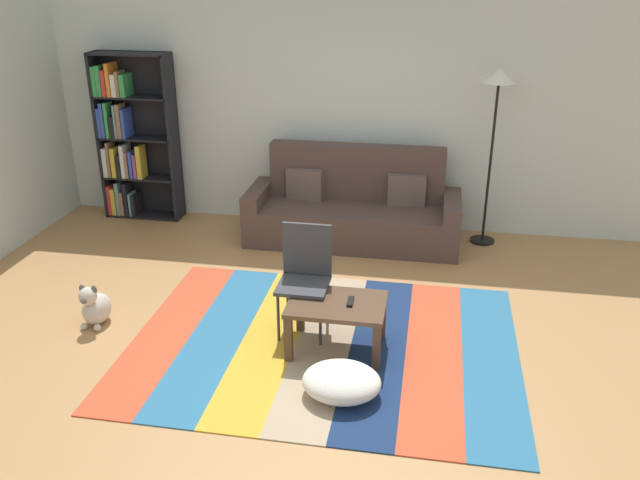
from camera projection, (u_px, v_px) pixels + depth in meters
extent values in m
plane|color=#B27F4C|center=(304.00, 333.00, 5.46)|extent=(14.00, 14.00, 0.00)
cube|color=silver|center=(348.00, 106.00, 7.23)|extent=(6.80, 0.10, 2.70)
cube|color=#C64C2D|center=(169.00, 329.00, 5.50)|extent=(0.44, 2.37, 0.01)
cube|color=teal|center=(219.00, 334.00, 5.43)|extent=(0.44, 2.37, 0.01)
cube|color=gold|center=(270.00, 339.00, 5.36)|extent=(0.44, 2.37, 0.01)
cube|color=tan|center=(323.00, 344.00, 5.29)|extent=(0.44, 2.37, 0.01)
cube|color=navy|center=(378.00, 349.00, 5.22)|extent=(0.44, 2.37, 0.01)
cube|color=#C64C2D|center=(434.00, 355.00, 5.15)|extent=(0.44, 2.37, 0.01)
cube|color=teal|center=(491.00, 360.00, 5.08)|extent=(0.44, 2.37, 0.01)
cube|color=#4C3833|center=(352.00, 225.00, 7.12)|extent=(1.90, 0.80, 0.40)
cube|color=#4C3833|center=(357.00, 172.00, 7.19)|extent=(1.90, 0.20, 0.60)
cube|color=#4C3833|center=(259.00, 212.00, 7.26)|extent=(0.18, 0.80, 0.56)
cube|color=#4C3833|center=(451.00, 224.00, 6.92)|extent=(0.18, 0.80, 0.56)
cube|color=brown|center=(305.00, 185.00, 7.23)|extent=(0.42, 0.19, 0.36)
cube|color=brown|center=(406.00, 191.00, 7.05)|extent=(0.42, 0.19, 0.36)
cube|color=black|center=(103.00, 136.00, 7.62)|extent=(0.04, 0.28, 1.90)
cube|color=black|center=(174.00, 140.00, 7.48)|extent=(0.04, 0.28, 1.90)
cube|color=black|center=(143.00, 135.00, 7.67)|extent=(0.90, 0.01, 1.90)
cube|color=black|center=(146.00, 214.00, 7.92)|extent=(0.86, 0.28, 0.02)
cube|color=black|center=(142.00, 177.00, 7.73)|extent=(0.86, 0.28, 0.02)
cube|color=black|center=(138.00, 138.00, 7.55)|extent=(0.86, 0.28, 0.02)
cube|color=black|center=(133.00, 97.00, 7.36)|extent=(0.86, 0.28, 0.02)
cube|color=black|center=(128.00, 54.00, 7.18)|extent=(0.86, 0.28, 0.02)
cube|color=red|center=(112.00, 199.00, 7.87)|extent=(0.04, 0.18, 0.35)
cube|color=gold|center=(117.00, 200.00, 7.88)|extent=(0.05, 0.21, 0.32)
cube|color=#668C99|center=(122.00, 197.00, 7.87)|extent=(0.04, 0.25, 0.39)
cube|color=#8C6647|center=(126.00, 202.00, 7.88)|extent=(0.04, 0.23, 0.28)
cube|color=black|center=(128.00, 198.00, 7.83)|extent=(0.04, 0.18, 0.39)
cube|color=#668C99|center=(133.00, 203.00, 7.85)|extent=(0.03, 0.18, 0.27)
cube|color=black|center=(137.00, 203.00, 7.87)|extent=(0.04, 0.24, 0.25)
cube|color=silver|center=(108.00, 161.00, 7.70)|extent=(0.05, 0.21, 0.34)
cube|color=#8C6647|center=(112.00, 159.00, 7.67)|extent=(0.03, 0.19, 0.41)
cube|color=gold|center=(116.00, 161.00, 7.68)|extent=(0.05, 0.20, 0.34)
cube|color=black|center=(121.00, 165.00, 7.68)|extent=(0.05, 0.19, 0.27)
cube|color=silver|center=(126.00, 160.00, 7.66)|extent=(0.05, 0.23, 0.38)
cube|color=#8C6647|center=(129.00, 164.00, 7.65)|extent=(0.03, 0.19, 0.30)
cube|color=#334CB2|center=(134.00, 163.00, 7.67)|extent=(0.04, 0.23, 0.31)
cube|color=purple|center=(138.00, 165.00, 7.66)|extent=(0.04, 0.23, 0.28)
cube|color=gold|center=(141.00, 161.00, 7.61)|extent=(0.05, 0.17, 0.38)
cube|color=#334CB2|center=(102.00, 122.00, 7.50)|extent=(0.04, 0.16, 0.33)
cube|color=#334CB2|center=(105.00, 119.00, 7.50)|extent=(0.04, 0.20, 0.39)
cube|color=green|center=(109.00, 120.00, 7.47)|extent=(0.04, 0.17, 0.40)
cube|color=black|center=(115.00, 126.00, 7.51)|extent=(0.05, 0.20, 0.25)
cube|color=#668C99|center=(119.00, 120.00, 7.50)|extent=(0.03, 0.26, 0.37)
cube|color=#8C6647|center=(121.00, 121.00, 7.46)|extent=(0.05, 0.18, 0.38)
cube|color=#334CB2|center=(127.00, 123.00, 7.48)|extent=(0.04, 0.23, 0.33)
cube|color=green|center=(97.00, 81.00, 7.33)|extent=(0.05, 0.20, 0.32)
cube|color=green|center=(101.00, 80.00, 7.31)|extent=(0.05, 0.18, 0.34)
cube|color=red|center=(107.00, 83.00, 7.32)|extent=(0.05, 0.21, 0.29)
cube|color=orange|center=(112.00, 79.00, 7.32)|extent=(0.04, 0.25, 0.36)
cube|color=silver|center=(116.00, 85.00, 7.31)|extent=(0.05, 0.19, 0.25)
cube|color=#8C6647|center=(121.00, 83.00, 7.30)|extent=(0.04, 0.20, 0.28)
cube|color=green|center=(126.00, 85.00, 7.31)|extent=(0.05, 0.24, 0.25)
cube|color=#513826|center=(337.00, 304.00, 5.07)|extent=(0.75, 0.53, 0.04)
cube|color=#513826|center=(288.00, 339.00, 5.00)|extent=(0.06, 0.06, 0.37)
cube|color=#513826|center=(377.00, 347.00, 4.90)|extent=(0.06, 0.06, 0.37)
cube|color=#513826|center=(300.00, 310.00, 5.41)|extent=(0.06, 0.06, 0.37)
cube|color=#513826|center=(382.00, 317.00, 5.31)|extent=(0.06, 0.06, 0.37)
ellipsoid|color=white|center=(342.00, 382.00, 4.63)|extent=(0.56, 0.48, 0.22)
ellipsoid|color=beige|center=(97.00, 309.00, 5.56)|extent=(0.22, 0.30, 0.26)
sphere|color=beige|center=(88.00, 296.00, 5.40)|extent=(0.15, 0.15, 0.15)
ellipsoid|color=#5B5750|center=(84.00, 301.00, 5.35)|extent=(0.06, 0.07, 0.05)
ellipsoid|color=#5B5750|center=(82.00, 289.00, 5.41)|extent=(0.05, 0.04, 0.08)
ellipsoid|color=#5B5750|center=(94.00, 290.00, 5.39)|extent=(0.05, 0.04, 0.08)
sphere|color=beige|center=(84.00, 326.00, 5.49)|extent=(0.06, 0.06, 0.06)
sphere|color=beige|center=(97.00, 328.00, 5.47)|extent=(0.06, 0.06, 0.06)
cylinder|color=black|center=(482.00, 240.00, 7.20)|extent=(0.26, 0.26, 0.02)
cylinder|color=black|center=(490.00, 165.00, 6.86)|extent=(0.03, 0.03, 1.69)
cone|color=white|center=(500.00, 76.00, 6.50)|extent=(0.32, 0.32, 0.14)
cube|color=black|center=(350.00, 302.00, 5.06)|extent=(0.05, 0.15, 0.02)
cube|color=#38383D|center=(303.00, 285.00, 5.29)|extent=(0.40, 0.40, 0.03)
cube|color=#38383D|center=(307.00, 249.00, 5.35)|extent=(0.40, 0.03, 0.44)
cylinder|color=#38383D|center=(278.00, 319.00, 5.25)|extent=(0.02, 0.02, 0.42)
cylinder|color=#38383D|center=(320.00, 322.00, 5.19)|extent=(0.02, 0.02, 0.42)
cylinder|color=#38383D|center=(288.00, 299.00, 5.56)|extent=(0.02, 0.02, 0.42)
cylinder|color=#38383D|center=(328.00, 302.00, 5.50)|extent=(0.02, 0.02, 0.42)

